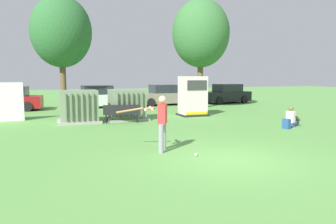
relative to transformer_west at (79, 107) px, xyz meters
The scene contains 15 objects.
ground_plane 9.50m from the transformer_west, 68.81° to the right, with size 96.00×96.00×0.00m, color #5B9947.
transformer_west is the anchor object (origin of this frame).
transformer_mid_west 2.47m from the transformer_west, ahead, with size 2.10×1.70×1.62m.
generator_enclosure 6.55m from the transformer_west, ahead, with size 1.60×1.40×2.30m.
park_bench 2.20m from the transformer_west, 24.48° to the right, with size 1.84×0.75×0.92m.
batter 7.43m from the transformer_west, 74.68° to the right, with size 1.52×1.01×1.74m.
sports_ball 8.61m from the transformer_west, 71.38° to the right, with size 0.09×0.09×0.09m, color white.
seated_spectator 10.29m from the transformer_west, 26.61° to the right, with size 0.79×0.65×0.96m.
backpack 9.94m from the transformer_west, 30.52° to the right, with size 0.32×0.36×0.44m.
tree_left 7.65m from the transformer_west, 95.03° to the left, with size 3.97×3.97×7.58m.
tree_center_left 10.73m from the transformer_west, 26.50° to the left, with size 4.02×4.02×7.68m.
parked_car_leftmost 8.16m from the transformer_west, 119.42° to the left, with size 4.34×2.20×1.62m.
parked_car_left_of_center 7.43m from the transformer_west, 76.85° to the left, with size 4.32×2.16×1.62m.
parked_car_right_of_center 10.26m from the transformer_west, 47.12° to the left, with size 4.31×2.15×1.62m.
parked_car_rightmost 14.67m from the transformer_west, 30.51° to the left, with size 4.41×2.38×1.62m.
Camera 1 is at (-4.52, -7.69, 2.37)m, focal length 34.24 mm.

